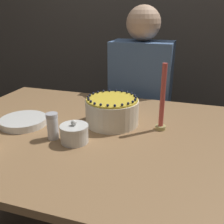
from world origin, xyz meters
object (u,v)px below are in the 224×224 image
person_man_blue_shirt (139,112)px  sugar_shaker (53,126)px  candle (162,103)px  cake (112,111)px  sugar_bowl (74,133)px

person_man_blue_shirt → sugar_shaker: bearing=76.9°
candle → person_man_blue_shirt: bearing=110.1°
cake → candle: (0.23, 0.01, 0.06)m
sugar_shaker → candle: size_ratio=0.37×
cake → sugar_bowl: size_ratio=2.15×
sugar_shaker → candle: candle is taller
cake → candle: bearing=1.4°
cake → person_man_blue_shirt: person_man_blue_shirt is taller
sugar_shaker → candle: (0.42, 0.23, 0.07)m
cake → sugar_bowl: 0.24m
cake → sugar_shaker: 0.29m
candle → person_man_blue_shirt: person_man_blue_shirt is taller
candle → person_man_blue_shirt: size_ratio=0.24×
sugar_shaker → person_man_blue_shirt: size_ratio=0.09×
sugar_shaker → sugar_bowl: bearing=-1.4°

